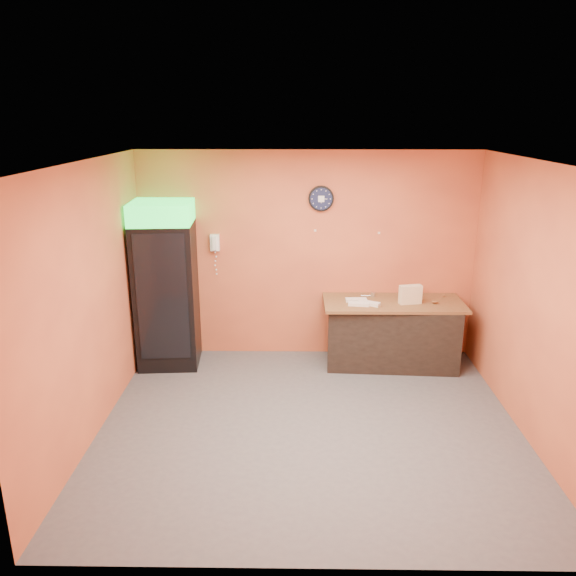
{
  "coord_description": "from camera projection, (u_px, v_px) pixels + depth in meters",
  "views": [
    {
      "loc": [
        -0.16,
        -5.36,
        3.23
      ],
      "look_at": [
        -0.24,
        0.6,
        1.38
      ],
      "focal_mm": 35.0,
      "sensor_mm": 36.0,
      "label": 1
    }
  ],
  "objects": [
    {
      "name": "sub_roll_stack",
      "position": [
        410.0,
        295.0,
        7.23
      ],
      "size": [
        0.3,
        0.16,
        0.24
      ],
      "rotation": [
        0.0,
        0.0,
        0.2
      ],
      "color": "beige",
      "rests_on": "butcher_paper"
    },
    {
      "name": "wall_phone",
      "position": [
        215.0,
        243.0,
        7.48
      ],
      "size": [
        0.12,
        0.11,
        0.22
      ],
      "color": "white",
      "rests_on": "back_wall"
    },
    {
      "name": "left_wall",
      "position": [
        90.0,
        303.0,
        5.69
      ],
      "size": [
        0.02,
        4.0,
        2.8
      ],
      "primitive_type": "cube",
      "color": "#D8693D",
      "rests_on": "floor"
    },
    {
      "name": "beverage_cooler",
      "position": [
        166.0,
        288.0,
        7.31
      ],
      "size": [
        0.82,
        0.83,
        2.19
      ],
      "rotation": [
        0.0,
        0.0,
        0.07
      ],
      "color": "black",
      "rests_on": "floor"
    },
    {
      "name": "wrapped_sandwich_left",
      "position": [
        359.0,
        304.0,
        7.18
      ],
      "size": [
        0.28,
        0.14,
        0.04
      ],
      "primitive_type": "cube",
      "rotation": [
        0.0,
        0.0,
        -0.13
      ],
      "color": "silver",
      "rests_on": "butcher_paper"
    },
    {
      "name": "wrapped_sandwich_mid",
      "position": [
        369.0,
        303.0,
        7.21
      ],
      "size": [
        0.29,
        0.23,
        0.04
      ],
      "primitive_type": "cube",
      "rotation": [
        0.0,
        0.0,
        -0.51
      ],
      "color": "silver",
      "rests_on": "butcher_paper"
    },
    {
      "name": "right_wall",
      "position": [
        535.0,
        305.0,
        5.63
      ],
      "size": [
        0.02,
        4.0,
        2.8
      ],
      "primitive_type": "cube",
      "color": "#D8693D",
      "rests_on": "floor"
    },
    {
      "name": "wrapped_sandwich_right",
      "position": [
        356.0,
        300.0,
        7.34
      ],
      "size": [
        0.28,
        0.12,
        0.04
      ],
      "primitive_type": "cube",
      "rotation": [
        0.0,
        0.0,
        0.04
      ],
      "color": "silver",
      "rests_on": "butcher_paper"
    },
    {
      "name": "butcher_paper",
      "position": [
        393.0,
        303.0,
        7.35
      ],
      "size": [
        1.82,
        0.82,
        0.04
      ],
      "primitive_type": "cube",
      "rotation": [
        0.0,
        0.0,
        0.0
      ],
      "color": "brown",
      "rests_on": "prep_counter"
    },
    {
      "name": "wall_clock",
      "position": [
        321.0,
        199.0,
        7.31
      ],
      "size": [
        0.33,
        0.06,
        0.33
      ],
      "color": "black",
      "rests_on": "back_wall"
    },
    {
      "name": "prep_counter",
      "position": [
        391.0,
        334.0,
        7.49
      ],
      "size": [
        1.73,
        0.85,
        0.85
      ],
      "primitive_type": "cube",
      "rotation": [
        0.0,
        0.0,
        -0.06
      ],
      "color": "black",
      "rests_on": "floor"
    },
    {
      "name": "floor",
      "position": [
        310.0,
        426.0,
        6.07
      ],
      "size": [
        4.5,
        4.5,
        0.0
      ],
      "primitive_type": "plane",
      "color": "#47474C",
      "rests_on": "ground"
    },
    {
      "name": "kitchen_tool",
      "position": [
        373.0,
        294.0,
        7.53
      ],
      "size": [
        0.06,
        0.06,
        0.06
      ],
      "primitive_type": "cylinder",
      "color": "silver",
      "rests_on": "butcher_paper"
    },
    {
      "name": "back_wall",
      "position": [
        307.0,
        256.0,
        7.57
      ],
      "size": [
        4.5,
        0.02,
        2.8
      ],
      "primitive_type": "cube",
      "color": "#D8693D",
      "rests_on": "floor"
    },
    {
      "name": "ceiling",
      "position": [
        313.0,
        162.0,
        5.25
      ],
      "size": [
        4.5,
        4.0,
        0.02
      ],
      "primitive_type": "cube",
      "color": "white",
      "rests_on": "back_wall"
    }
  ]
}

